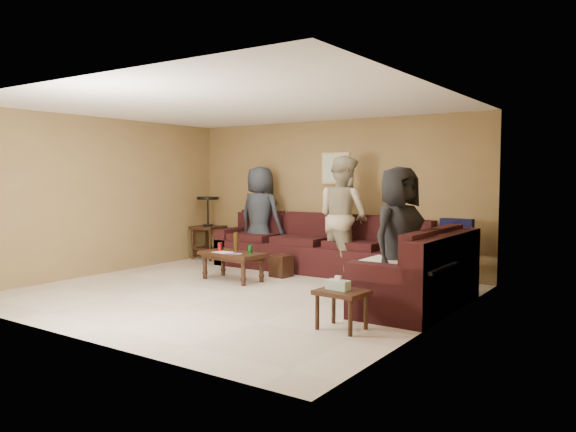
{
  "coord_description": "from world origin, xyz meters",
  "views": [
    {
      "loc": [
        4.78,
        -5.74,
        1.59
      ],
      "look_at": [
        0.25,
        0.85,
        1.0
      ],
      "focal_mm": 35.0,
      "sensor_mm": 36.0,
      "label": 1
    }
  ],
  "objects_px": {
    "coffee_table": "(233,256)",
    "waste_bin": "(281,266)",
    "end_table_left": "(208,226)",
    "person_left": "(260,216)",
    "sectional_sofa": "(345,260)",
    "side_table_right": "(341,295)",
    "person_middle": "(343,217)",
    "person_right": "(399,238)"
  },
  "relations": [
    {
      "from": "coffee_table",
      "to": "waste_bin",
      "type": "height_order",
      "value": "coffee_table"
    },
    {
      "from": "sectional_sofa",
      "to": "person_middle",
      "type": "xyz_separation_m",
      "value": [
        -0.25,
        0.4,
        0.61
      ]
    },
    {
      "from": "sectional_sofa",
      "to": "person_middle",
      "type": "relative_size",
      "value": 2.47
    },
    {
      "from": "coffee_table",
      "to": "waste_bin",
      "type": "distance_m",
      "value": 0.81
    },
    {
      "from": "end_table_left",
      "to": "sectional_sofa",
      "type": "bearing_deg",
      "value": -10.04
    },
    {
      "from": "coffee_table",
      "to": "end_table_left",
      "type": "bearing_deg",
      "value": 141.72
    },
    {
      "from": "coffee_table",
      "to": "waste_bin",
      "type": "xyz_separation_m",
      "value": [
        0.43,
        0.67,
        -0.2
      ]
    },
    {
      "from": "person_middle",
      "to": "person_left",
      "type": "bearing_deg",
      "value": 15.31
    },
    {
      "from": "sectional_sofa",
      "to": "end_table_left",
      "type": "distance_m",
      "value": 3.31
    },
    {
      "from": "sectional_sofa",
      "to": "person_middle",
      "type": "height_order",
      "value": "person_middle"
    },
    {
      "from": "end_table_left",
      "to": "person_left",
      "type": "relative_size",
      "value": 0.68
    },
    {
      "from": "side_table_right",
      "to": "person_left",
      "type": "relative_size",
      "value": 0.32
    },
    {
      "from": "waste_bin",
      "to": "person_right",
      "type": "bearing_deg",
      "value": -21.71
    },
    {
      "from": "end_table_left",
      "to": "person_middle",
      "type": "distance_m",
      "value": 3.02
    },
    {
      "from": "sectional_sofa",
      "to": "person_left",
      "type": "xyz_separation_m",
      "value": [
        -1.98,
        0.53,
        0.54
      ]
    },
    {
      "from": "sectional_sofa",
      "to": "person_right",
      "type": "relative_size",
      "value": 2.76
    },
    {
      "from": "waste_bin",
      "to": "person_middle",
      "type": "bearing_deg",
      "value": 36.63
    },
    {
      "from": "person_left",
      "to": "person_middle",
      "type": "height_order",
      "value": "person_middle"
    },
    {
      "from": "sectional_sofa",
      "to": "end_table_left",
      "type": "relative_size",
      "value": 3.95
    },
    {
      "from": "sectional_sofa",
      "to": "coffee_table",
      "type": "bearing_deg",
      "value": -149.93
    },
    {
      "from": "coffee_table",
      "to": "end_table_left",
      "type": "relative_size",
      "value": 0.92
    },
    {
      "from": "side_table_right",
      "to": "person_right",
      "type": "bearing_deg",
      "value": 84.14
    },
    {
      "from": "waste_bin",
      "to": "person_middle",
      "type": "height_order",
      "value": "person_middle"
    },
    {
      "from": "coffee_table",
      "to": "person_left",
      "type": "relative_size",
      "value": 0.62
    },
    {
      "from": "person_right",
      "to": "waste_bin",
      "type": "bearing_deg",
      "value": 82.03
    },
    {
      "from": "person_middle",
      "to": "person_right",
      "type": "bearing_deg",
      "value": 155.8
    },
    {
      "from": "person_left",
      "to": "person_middle",
      "type": "xyz_separation_m",
      "value": [
        1.73,
        -0.13,
        0.07
      ]
    },
    {
      "from": "sectional_sofa",
      "to": "waste_bin",
      "type": "relative_size",
      "value": 13.7
    },
    {
      "from": "end_table_left",
      "to": "person_left",
      "type": "height_order",
      "value": "person_left"
    },
    {
      "from": "sectional_sofa",
      "to": "side_table_right",
      "type": "height_order",
      "value": "sectional_sofa"
    },
    {
      "from": "side_table_right",
      "to": "person_middle",
      "type": "xyz_separation_m",
      "value": [
        -1.46,
        2.68,
        0.58
      ]
    },
    {
      "from": "person_left",
      "to": "person_right",
      "type": "height_order",
      "value": "person_left"
    },
    {
      "from": "person_right",
      "to": "person_left",
      "type": "bearing_deg",
      "value": 77.27
    },
    {
      "from": "side_table_right",
      "to": "waste_bin",
      "type": "xyz_separation_m",
      "value": [
        -2.23,
        2.1,
        -0.19
      ]
    },
    {
      "from": "sectional_sofa",
      "to": "waste_bin",
      "type": "xyz_separation_m",
      "value": [
        -1.03,
        -0.18,
        -0.16
      ]
    },
    {
      "from": "waste_bin",
      "to": "person_right",
      "type": "height_order",
      "value": "person_right"
    },
    {
      "from": "side_table_right",
      "to": "person_left",
      "type": "height_order",
      "value": "person_left"
    },
    {
      "from": "sectional_sofa",
      "to": "person_middle",
      "type": "distance_m",
      "value": 0.78
    },
    {
      "from": "person_left",
      "to": "person_middle",
      "type": "relative_size",
      "value": 0.92
    },
    {
      "from": "end_table_left",
      "to": "person_left",
      "type": "distance_m",
      "value": 1.3
    },
    {
      "from": "coffee_table",
      "to": "person_middle",
      "type": "xyz_separation_m",
      "value": [
        1.2,
        1.24,
        0.57
      ]
    },
    {
      "from": "coffee_table",
      "to": "end_table_left",
      "type": "height_order",
      "value": "end_table_left"
    }
  ]
}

